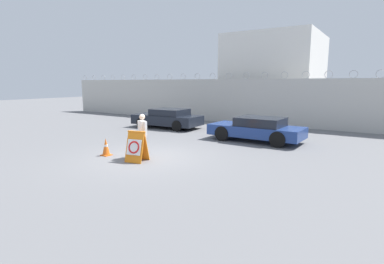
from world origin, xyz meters
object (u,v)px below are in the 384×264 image
object	(u,v)px
parked_car_front_coupe	(168,118)
barricade_sign	(136,146)
security_guard	(143,134)
parked_car_rear_sedan	(257,129)
traffic_cone_near	(106,147)

from	to	relation	value
parked_car_front_coupe	barricade_sign	bearing A→B (deg)	117.08
security_guard	parked_car_rear_sedan	bearing A→B (deg)	-87.48
security_guard	parked_car_rear_sedan	xyz separation A→B (m)	(2.47, 5.42, -0.30)
barricade_sign	traffic_cone_near	size ratio (longest dim) A/B	1.64
barricade_sign	security_guard	distance (m)	0.70
traffic_cone_near	parked_car_front_coupe	distance (m)	7.54
parked_car_rear_sedan	traffic_cone_near	bearing A→B (deg)	58.54
barricade_sign	security_guard	world-z (taller)	security_guard
security_guard	traffic_cone_near	xyz separation A→B (m)	(-1.44, -0.54, -0.58)
traffic_cone_near	security_guard	bearing A→B (deg)	20.52
security_guard	traffic_cone_near	distance (m)	1.64
barricade_sign	parked_car_rear_sedan	world-z (taller)	parked_car_rear_sedan
barricade_sign	parked_car_rear_sedan	size ratio (longest dim) A/B	0.25
traffic_cone_near	parked_car_front_coupe	world-z (taller)	parked_car_front_coupe
security_guard	traffic_cone_near	world-z (taller)	security_guard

